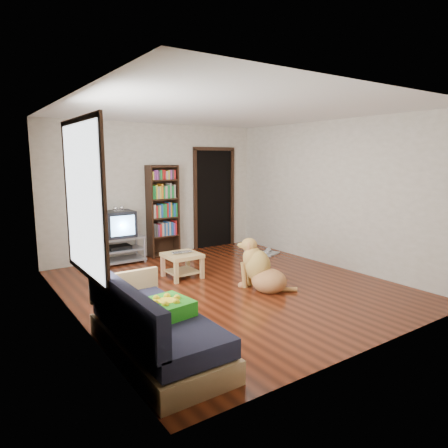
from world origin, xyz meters
TOP-DOWN VIEW (x-y plane):
  - ground at (0.00, 0.00)m, footprint 5.00×5.00m
  - ceiling at (0.00, 0.00)m, footprint 5.00×5.00m
  - wall_back at (0.00, 2.50)m, footprint 4.50×0.00m
  - wall_front at (0.00, -2.50)m, footprint 4.50×0.00m
  - wall_left at (-2.25, 0.00)m, footprint 0.00×5.00m
  - wall_right at (2.25, 0.00)m, footprint 0.00×5.00m
  - green_cushion at (-1.75, -1.44)m, footprint 0.49×0.49m
  - laptop at (-0.37, 0.76)m, footprint 0.36×0.26m
  - dog_bowl at (1.55, 1.47)m, footprint 0.22×0.22m
  - grey_rag at (1.85, 1.22)m, footprint 0.49×0.44m
  - window at (-2.23, -0.50)m, footprint 0.03×1.46m
  - doorway at (1.35, 2.48)m, footprint 1.03×0.05m
  - tv_stand at (-0.90, 2.25)m, footprint 0.90×0.45m
  - crt_tv at (-0.90, 2.27)m, footprint 0.55×0.52m
  - bookshelf at (0.05, 2.34)m, footprint 0.60×0.30m
  - sofa at (-1.87, -1.38)m, footprint 0.80×1.80m
  - coffee_table at (-0.37, 0.79)m, footprint 0.55×0.55m
  - dog at (0.31, -0.40)m, footprint 0.66×0.87m

SIDE VIEW (x-z plane):
  - ground at x=0.00m, z-range 0.00..0.00m
  - grey_rag at x=1.85m, z-range 0.00..0.03m
  - dog_bowl at x=1.55m, z-range 0.00..0.08m
  - sofa at x=-1.87m, z-range -0.14..0.66m
  - tv_stand at x=-0.90m, z-range 0.02..0.52m
  - coffee_table at x=-0.37m, z-range 0.08..0.48m
  - dog at x=0.31m, z-range -0.11..0.68m
  - laptop at x=-0.37m, z-range 0.40..0.43m
  - green_cushion at x=-1.75m, z-range 0.42..0.57m
  - crt_tv at x=-0.90m, z-range 0.45..1.03m
  - bookshelf at x=0.05m, z-range 0.10..1.90m
  - doorway at x=1.35m, z-range 0.03..2.21m
  - wall_back at x=0.00m, z-range -0.95..3.55m
  - wall_front at x=0.00m, z-range -0.95..3.55m
  - wall_left at x=-2.25m, z-range -1.20..3.80m
  - wall_right at x=2.25m, z-range -1.20..3.80m
  - window at x=-2.23m, z-range 0.65..2.35m
  - ceiling at x=0.00m, z-range 2.60..2.60m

